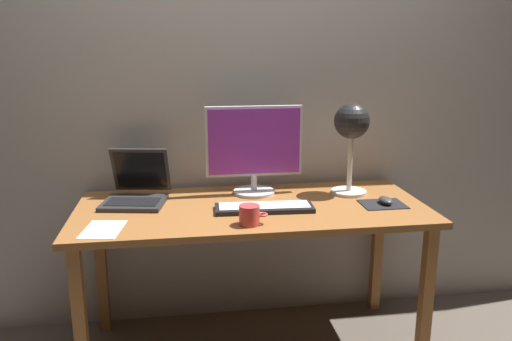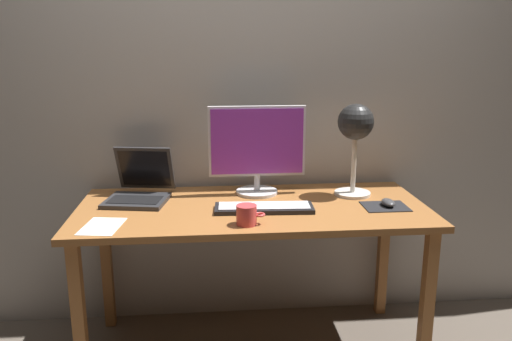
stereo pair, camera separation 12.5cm
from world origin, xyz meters
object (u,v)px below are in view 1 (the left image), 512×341
(mouse, at_px, (386,200))
(desk_lamp, at_px, (352,128))
(laptop, at_px, (137,187))
(coffee_mug, at_px, (250,215))
(keyboard_main, at_px, (264,208))
(monitor, at_px, (254,147))

(mouse, bearing_deg, desk_lamp, 118.84)
(desk_lamp, bearing_deg, laptop, 178.10)
(desk_lamp, xyz_separation_m, mouse, (0.11, -0.20, -0.31))
(laptop, xyz_separation_m, coffee_mug, (0.48, -0.41, -0.03))
(laptop, bearing_deg, keyboard_main, -22.38)
(laptop, bearing_deg, monitor, 3.43)
(laptop, bearing_deg, mouse, -11.61)
(monitor, height_order, keyboard_main, monitor)
(monitor, distance_m, laptop, 0.59)
(desk_lamp, distance_m, mouse, 0.38)
(coffee_mug, bearing_deg, laptop, 139.53)
(monitor, height_order, mouse, monitor)
(laptop, height_order, desk_lamp, desk_lamp)
(keyboard_main, bearing_deg, mouse, 0.09)
(laptop, relative_size, coffee_mug, 3.00)
(laptop, xyz_separation_m, mouse, (1.14, -0.23, -0.05))
(monitor, xyz_separation_m, keyboard_main, (0.01, -0.27, -0.22))
(coffee_mug, bearing_deg, monitor, 79.54)
(desk_lamp, relative_size, mouse, 4.69)
(monitor, height_order, desk_lamp, desk_lamp)
(keyboard_main, bearing_deg, laptop, 157.62)
(monitor, bearing_deg, coffee_mug, -100.46)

